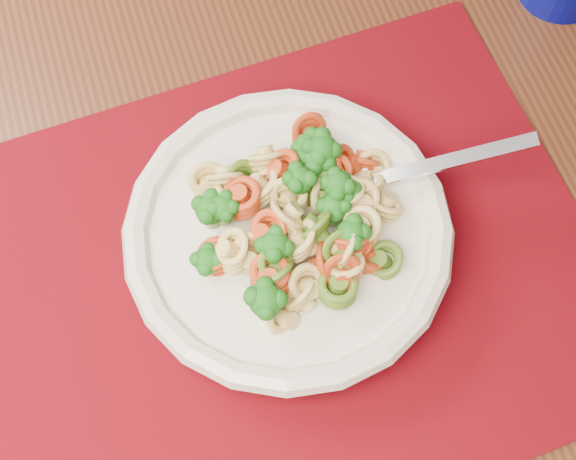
{
  "coord_description": "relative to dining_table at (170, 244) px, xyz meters",
  "views": [
    {
      "loc": [
        0.48,
        -0.08,
        1.34
      ],
      "look_at": [
        0.48,
        0.16,
        0.8
      ],
      "focal_mm": 50.0,
      "sensor_mm": 36.0,
      "label": 1
    }
  ],
  "objects": [
    {
      "name": "pasta_bowl",
      "position": [
        0.11,
        -0.05,
        0.12
      ],
      "size": [
        0.24,
        0.24,
        0.05
      ],
      "color": "beige",
      "rests_on": "placemat"
    },
    {
      "name": "dining_table",
      "position": [
        0.0,
        0.0,
        0.0
      ],
      "size": [
        1.77,
        1.42,
        0.76
      ],
      "rotation": [
        0.0,
        0.0,
        0.32
      ],
      "color": "#4C2615",
      "rests_on": "ground"
    },
    {
      "name": "placemat",
      "position": [
        0.1,
        -0.07,
        0.09
      ],
      "size": [
        0.59,
        0.53,
        0.0
      ],
      "primitive_type": "cube",
      "rotation": [
        0.0,
        0.0,
        0.37
      ],
      "color": "#580307",
      "rests_on": "dining_table"
    },
    {
      "name": "fork",
      "position": [
        0.15,
        -0.01,
        0.14
      ],
      "size": [
        0.18,
        0.04,
        0.08
      ],
      "primitive_type": null,
      "rotation": [
        0.0,
        -0.35,
        0.11
      ],
      "color": "silver",
      "rests_on": "pasta_bowl"
    },
    {
      "name": "pasta_broccoli_heap",
      "position": [
        0.11,
        -0.05,
        0.14
      ],
      "size": [
        0.21,
        0.21,
        0.06
      ],
      "primitive_type": null,
      "color": "#D2B968",
      "rests_on": "pasta_bowl"
    }
  ]
}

